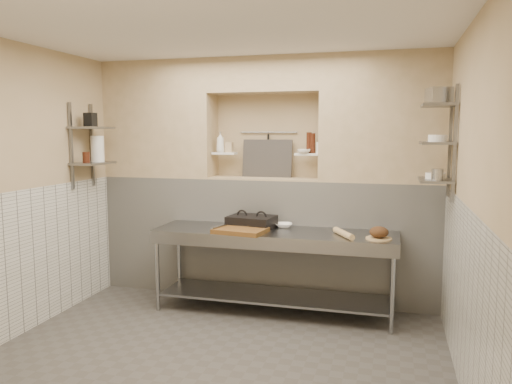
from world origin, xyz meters
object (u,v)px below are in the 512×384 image
(prep_table, at_px, (274,255))
(bottle_soap, at_px, (220,142))
(bread_loaf, at_px, (379,232))
(jug_left, at_px, (97,149))
(cutting_board, at_px, (240,231))
(panini_press, at_px, (252,222))
(mixing_bowl, at_px, (284,225))
(bowl_alcove, at_px, (304,151))
(rolling_pin, at_px, (344,233))

(prep_table, xyz_separation_m, bottle_soap, (-0.78, 0.52, 1.19))
(bread_loaf, distance_m, bottle_soap, 2.16)
(jug_left, bearing_deg, cutting_board, -4.63)
(bottle_soap, xyz_separation_m, jug_left, (-1.30, -0.56, -0.07))
(prep_table, xyz_separation_m, bread_loaf, (1.09, -0.12, 0.33))
(cutting_board, bearing_deg, panini_press, 81.79)
(cutting_board, bearing_deg, jug_left, 175.37)
(prep_table, bearing_deg, mixing_bowl, 75.86)
(cutting_board, xyz_separation_m, bottle_soap, (-0.46, 0.70, 0.91))
(bread_loaf, xyz_separation_m, bottle_soap, (-1.87, 0.65, 0.86))
(jug_left, bearing_deg, bottle_soap, 23.25)
(prep_table, bearing_deg, panini_press, 158.80)
(mixing_bowl, bearing_deg, prep_table, -104.14)
(bowl_alcove, bearing_deg, rolling_pin, -49.01)
(panini_press, relative_size, jug_left, 1.80)
(bottle_soap, bearing_deg, rolling_pin, -21.83)
(prep_table, bearing_deg, cutting_board, -150.54)
(panini_press, distance_m, jug_left, 1.98)
(jug_left, bearing_deg, bread_loaf, -1.55)
(rolling_pin, relative_size, bread_loaf, 2.21)
(panini_press, bearing_deg, bowl_alcove, 46.36)
(mixing_bowl, distance_m, bread_loaf, 1.10)
(rolling_pin, bearing_deg, jug_left, 178.94)
(cutting_board, xyz_separation_m, bread_loaf, (1.41, 0.06, 0.05))
(prep_table, relative_size, jug_left, 8.77)
(panini_press, xyz_separation_m, jug_left, (-1.80, -0.14, 0.79))
(mixing_bowl, relative_size, bread_loaf, 1.04)
(rolling_pin, bearing_deg, cutting_board, -175.13)
(rolling_pin, bearing_deg, mixing_bowl, 155.18)
(prep_table, bearing_deg, bowl_alcove, 65.84)
(prep_table, relative_size, bread_loaf, 13.88)
(prep_table, distance_m, panini_press, 0.44)
(prep_table, height_order, jug_left, jug_left)
(bread_loaf, bearing_deg, panini_press, 170.49)
(panini_press, bearing_deg, prep_table, -13.37)
(cutting_board, distance_m, mixing_bowl, 0.56)
(bowl_alcove, xyz_separation_m, jug_left, (-2.31, -0.54, 0.02))
(prep_table, bearing_deg, bottle_soap, 146.13)
(mixing_bowl, bearing_deg, rolling_pin, -24.82)
(jug_left, bearing_deg, mixing_bowl, 7.10)
(mixing_bowl, height_order, bottle_soap, bottle_soap)
(bread_loaf, height_order, bowl_alcove, bowl_alcove)
(panini_press, xyz_separation_m, bottle_soap, (-0.50, 0.42, 0.87))
(bowl_alcove, distance_m, jug_left, 2.37)
(prep_table, height_order, bread_loaf, bread_loaf)
(panini_press, distance_m, bowl_alcove, 1.00)
(mixing_bowl, xyz_separation_m, rolling_pin, (0.69, -0.32, 0.01))
(prep_table, height_order, bowl_alcove, bowl_alcove)
(bread_loaf, distance_m, jug_left, 3.27)
(bowl_alcove, bearing_deg, panini_press, -141.48)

